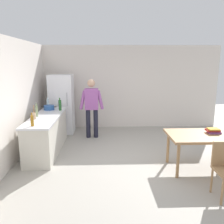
{
  "coord_description": "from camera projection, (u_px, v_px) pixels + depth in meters",
  "views": [
    {
      "loc": [
        -0.59,
        -4.69,
        2.19
      ],
      "look_at": [
        -0.4,
        0.96,
        0.95
      ],
      "focal_mm": 37.15,
      "sensor_mm": 36.0,
      "label": 1
    }
  ],
  "objects": [
    {
      "name": "book_stack",
      "position": [
        213.0,
        131.0,
        4.74
      ],
      "size": [
        0.27,
        0.2,
        0.1
      ],
      "color": "#753D7F",
      "rests_on": "dining_table"
    },
    {
      "name": "bottle_oil_amber",
      "position": [
        32.0,
        121.0,
        4.69
      ],
      "size": [
        0.06,
        0.06,
        0.28
      ],
      "color": "#996619",
      "rests_on": "kitchen_counter"
    },
    {
      "name": "wall_left",
      "position": [
        9.0,
        102.0,
        4.89
      ],
      "size": [
        0.12,
        5.6,
        2.7
      ],
      "primitive_type": "cube",
      "color": "silver",
      "rests_on": "ground_plane"
    },
    {
      "name": "cooking_pot",
      "position": [
        49.0,
        108.0,
        6.3
      ],
      "size": [
        0.4,
        0.28,
        0.12
      ],
      "color": "#285193",
      "rests_on": "kitchen_counter"
    },
    {
      "name": "kitchen_counter",
      "position": [
        47.0,
        134.0,
        5.68
      ],
      "size": [
        0.64,
        2.2,
        0.9
      ],
      "color": "beige",
      "rests_on": "ground_plane"
    },
    {
      "name": "wall_back",
      "position": [
        122.0,
        87.0,
        7.71
      ],
      "size": [
        6.4,
        0.12,
        2.7
      ],
      "primitive_type": "cube",
      "color": "silver",
      "rests_on": "ground_plane"
    },
    {
      "name": "ground_plane",
      "position": [
        132.0,
        164.0,
        5.06
      ],
      "size": [
        14.0,
        14.0,
        0.0
      ],
      "primitive_type": "plane",
      "color": "#9E998E"
    },
    {
      "name": "person",
      "position": [
        92.0,
        105.0,
        6.63
      ],
      "size": [
        0.7,
        0.22,
        1.7
      ],
      "color": "#1E1E2D",
      "rests_on": "ground_plane"
    },
    {
      "name": "refrigerator",
      "position": [
        62.0,
        104.0,
        7.15
      ],
      "size": [
        0.7,
        0.67,
        1.8
      ],
      "color": "white",
      "rests_on": "ground_plane"
    },
    {
      "name": "bottle_vinegar_tall",
      "position": [
        37.0,
        111.0,
        5.52
      ],
      "size": [
        0.06,
        0.06,
        0.32
      ],
      "color": "gray",
      "rests_on": "kitchen_counter"
    },
    {
      "name": "bottle_wine_green",
      "position": [
        60.0,
        105.0,
        6.2
      ],
      "size": [
        0.08,
        0.08,
        0.34
      ],
      "color": "#1E5123",
      "rests_on": "kitchen_counter"
    },
    {
      "name": "bottle_water_clear",
      "position": [
        48.0,
        103.0,
        6.55
      ],
      "size": [
        0.07,
        0.07,
        0.3
      ],
      "color": "silver",
      "rests_on": "kitchen_counter"
    },
    {
      "name": "dining_table",
      "position": [
        203.0,
        138.0,
        4.67
      ],
      "size": [
        1.4,
        0.9,
        0.75
      ],
      "color": "#9E754C",
      "rests_on": "ground_plane"
    },
    {
      "name": "utensil_jar",
      "position": [
        33.0,
        116.0,
        5.28
      ],
      "size": [
        0.11,
        0.11,
        0.32
      ],
      "color": "tan",
      "rests_on": "kitchen_counter"
    }
  ]
}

